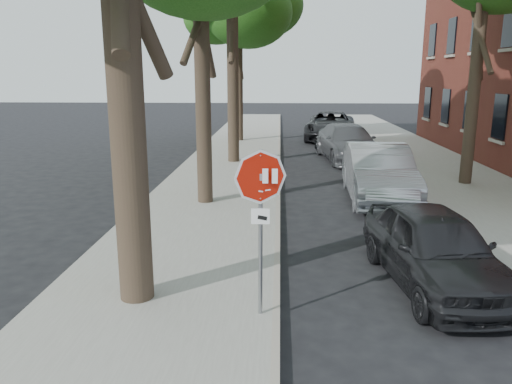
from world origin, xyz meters
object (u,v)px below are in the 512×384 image
stop_sign (260,201)px  car_b (378,173)px  tree_far (238,8)px  car_a (435,248)px  car_c (347,143)px  car_d (330,126)px

stop_sign → car_b: size_ratio=0.51×
tree_far → car_a: size_ratio=2.20×
tree_far → car_a: bearing=-75.3°
stop_sign → tree_far: tree_far is taller
stop_sign → car_b: 8.65m
tree_far → car_b: tree_far is taller
car_a → car_b: car_b is taller
stop_sign → tree_far: 21.88m
car_a → car_c: size_ratio=0.78×
car_a → car_d: (0.12, 20.74, 0.10)m
car_a → car_c: (0.19, 13.63, 0.07)m
stop_sign → car_d: stop_sign is taller
tree_far → car_c: bearing=-48.3°
stop_sign → car_b: (3.30, 7.92, -1.10)m
car_a → car_b: 6.40m
car_d → stop_sign: bearing=-90.4°
stop_sign → car_b: stop_sign is taller
tree_far → car_b: 15.60m
stop_sign → car_c: size_ratio=0.48×
car_a → car_d: bearing=83.0°
stop_sign → car_d: (3.23, 22.27, -1.13)m
stop_sign → car_c: (3.30, 15.16, -1.16)m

